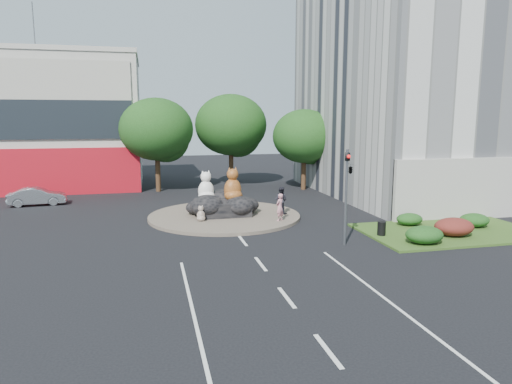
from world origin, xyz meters
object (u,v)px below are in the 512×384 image
(cat_tabby, at_px, (233,184))
(pedestrian_pink, at_px, (280,207))
(parked_car, at_px, (37,196))
(litter_bin, at_px, (382,228))
(kitten_white, at_px, (246,209))
(pedestrian_dark, at_px, (281,200))
(cat_white, at_px, (206,186))
(kitten_calico, at_px, (201,213))

(cat_tabby, relative_size, pedestrian_pink, 1.32)
(parked_car, bearing_deg, litter_bin, -130.45)
(kitten_white, distance_m, pedestrian_dark, 2.41)
(cat_white, height_order, cat_tabby, cat_tabby)
(cat_white, distance_m, kitten_calico, 2.45)
(cat_tabby, bearing_deg, kitten_white, -55.36)
(kitten_calico, bearing_deg, pedestrian_dark, 10.37)
(kitten_calico, xyz_separation_m, pedestrian_pink, (4.79, -1.08, 0.36))
(kitten_calico, bearing_deg, kitten_white, 16.85)
(pedestrian_dark, distance_m, litter_bin, 7.51)
(kitten_white, xyz_separation_m, parked_car, (-14.41, 8.11, 0.03))
(cat_white, distance_m, cat_tabby, 1.76)
(cat_tabby, xyz_separation_m, litter_bin, (7.08, -7.01, -1.73))
(pedestrian_dark, bearing_deg, parked_car, 12.71)
(cat_white, relative_size, litter_bin, 2.68)
(pedestrian_dark, xyz_separation_m, litter_bin, (3.94, -6.37, -0.61))
(litter_bin, bearing_deg, cat_tabby, 135.27)
(pedestrian_pink, distance_m, parked_car, 19.01)
(pedestrian_pink, bearing_deg, cat_white, -75.19)
(kitten_calico, height_order, litter_bin, kitten_calico)
(parked_car, height_order, litter_bin, parked_car)
(parked_car, bearing_deg, pedestrian_dark, -121.29)
(pedestrian_pink, height_order, litter_bin, pedestrian_pink)
(kitten_calico, height_order, pedestrian_pink, pedestrian_pink)
(kitten_calico, distance_m, kitten_white, 3.19)
(cat_tabby, relative_size, litter_bin, 2.96)
(parked_car, bearing_deg, kitten_calico, -133.87)
(kitten_calico, bearing_deg, pedestrian_pink, -11.51)
(cat_white, distance_m, pedestrian_dark, 5.07)
(cat_tabby, xyz_separation_m, kitten_white, (0.77, -0.66, -1.59))
(cat_white, xyz_separation_m, pedestrian_dark, (4.86, -1.04, -1.01))
(cat_white, relative_size, cat_tabby, 0.90)
(cat_white, height_order, kitten_white, cat_white)
(pedestrian_dark, bearing_deg, pedestrian_pink, 110.10)
(kitten_white, xyz_separation_m, pedestrian_dark, (2.37, 0.02, 0.47))
(pedestrian_pink, bearing_deg, kitten_white, -88.26)
(kitten_calico, relative_size, litter_bin, 1.30)
(cat_tabby, distance_m, litter_bin, 10.12)
(litter_bin, bearing_deg, parked_car, 145.08)
(litter_bin, bearing_deg, pedestrian_dark, 121.76)
(cat_tabby, relative_size, parked_car, 0.55)
(litter_bin, bearing_deg, kitten_calico, 149.63)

